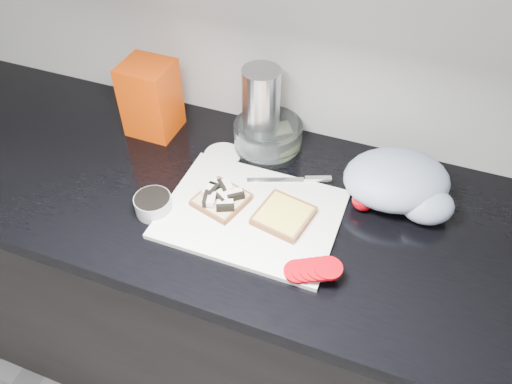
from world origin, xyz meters
TOP-DOWN VIEW (x-y plane):
  - base_cabinet at (0.00, 1.20)m, footprint 3.50×0.60m
  - countertop at (0.00, 1.20)m, footprint 3.50×0.64m
  - cutting_board at (-0.06, 1.15)m, footprint 0.40×0.30m
  - bread_left at (-0.14, 1.15)m, footprint 0.14×0.14m
  - bread_right at (0.02, 1.16)m, footprint 0.14×0.14m
  - tomato_slices at (0.12, 1.03)m, footprint 0.13×0.09m
  - knife at (0.01, 1.29)m, footprint 0.20×0.09m
  - seed_tub at (-0.28, 1.08)m, footprint 0.09×0.09m
  - tub_lid at (-0.21, 1.32)m, footprint 0.13×0.13m
  - glass_bowl at (-0.11, 1.39)m, footprint 0.18×0.18m
  - bread_bag at (-0.43, 1.36)m, footprint 0.13×0.12m
  - steel_canister at (-0.13, 1.40)m, footprint 0.10×0.10m
  - grocery_bag at (0.25, 1.32)m, footprint 0.31×0.28m
  - whole_tomatoes at (0.17, 1.26)m, footprint 0.05×0.05m

SIDE VIEW (x-z plane):
  - base_cabinet at x=0.00m, z-range 0.00..0.86m
  - countertop at x=0.00m, z-range 0.86..0.90m
  - tub_lid at x=-0.21m, z-range 0.90..0.91m
  - cutting_board at x=-0.06m, z-range 0.90..0.91m
  - knife at x=0.01m, z-range 0.91..0.92m
  - bread_right at x=0.02m, z-range 0.91..0.93m
  - bread_left at x=-0.14m, z-range 0.91..0.94m
  - seed_tub at x=-0.28m, z-range 0.90..0.95m
  - tomato_slices at x=0.12m, z-range 0.91..0.94m
  - whole_tomatoes at x=0.17m, z-range 0.90..0.95m
  - glass_bowl at x=-0.11m, z-range 0.90..0.97m
  - grocery_bag at x=0.25m, z-range 0.90..1.01m
  - bread_bag at x=-0.43m, z-range 0.90..1.10m
  - steel_canister at x=-0.13m, z-range 0.90..1.13m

